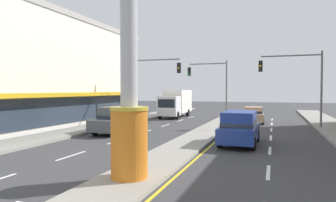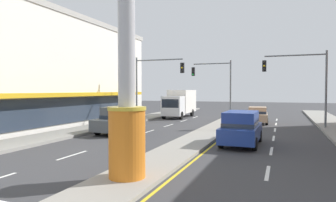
# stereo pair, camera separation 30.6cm
# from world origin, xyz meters

# --- Properties ---
(median_strip) EXTENTS (2.23, 52.00, 0.14)m
(median_strip) POSITION_xyz_m (0.00, 18.00, 0.07)
(median_strip) COLOR gray
(median_strip) RESTS_ON ground
(sidewalk_left) EXTENTS (2.83, 60.00, 0.18)m
(sidewalk_left) POSITION_xyz_m (-9.13, 16.00, 0.09)
(sidewalk_left) COLOR gray
(sidewalk_left) RESTS_ON ground
(lane_markings) EXTENTS (8.97, 52.00, 0.01)m
(lane_markings) POSITION_xyz_m (0.00, 16.65, 0.00)
(lane_markings) COLOR silver
(lane_markings) RESTS_ON ground
(district_sign) EXTENTS (7.84, 1.30, 8.33)m
(district_sign) POSITION_xyz_m (-0.00, 6.40, 4.41)
(district_sign) COLOR orange
(district_sign) RESTS_ON median_strip
(storefront_left) EXTENTS (8.56, 26.07, 9.44)m
(storefront_left) POSITION_xyz_m (-14.68, 17.79, 4.72)
(storefront_left) COLOR silver
(storefront_left) RESTS_ON ground
(traffic_light_left_side) EXTENTS (4.86, 0.46, 6.20)m
(traffic_light_left_side) POSITION_xyz_m (-6.35, 23.55, 4.25)
(traffic_light_left_side) COLOR slate
(traffic_light_left_side) RESTS_ON ground
(traffic_light_right_side) EXTENTS (4.86, 0.46, 6.20)m
(traffic_light_right_side) POSITION_xyz_m (6.35, 23.92, 4.25)
(traffic_light_right_side) COLOR slate
(traffic_light_right_side) RESTS_ON ground
(traffic_light_median_far) EXTENTS (4.20, 0.46, 6.20)m
(traffic_light_median_far) POSITION_xyz_m (-1.62, 29.24, 4.19)
(traffic_light_median_far) COLOR slate
(traffic_light_median_far) RESTS_ON ground
(sedan_far_right_lane) EXTENTS (2.02, 4.39, 1.53)m
(sedan_far_right_lane) POSITION_xyz_m (2.77, 27.00, 0.79)
(sedan_far_right_lane) COLOR tan
(sedan_far_right_lane) RESTS_ON ground
(suv_near_left_lane) EXTENTS (2.16, 4.70, 1.90)m
(suv_near_left_lane) POSITION_xyz_m (-6.06, 16.73, 0.98)
(suv_near_left_lane) COLOR #4C5156
(suv_near_left_lane) RESTS_ON ground
(box_truck_mid_left_lane) EXTENTS (2.37, 6.95, 3.12)m
(box_truck_mid_left_lane) POSITION_xyz_m (-6.11, 30.76, 1.69)
(box_truck_mid_left_lane) COLOR white
(box_truck_mid_left_lane) RESTS_ON ground
(suv_far_left_oncoming) EXTENTS (2.02, 4.63, 1.90)m
(suv_far_left_oncoming) POSITION_xyz_m (2.76, 14.77, 0.98)
(suv_far_left_oncoming) COLOR navy
(suv_far_left_oncoming) RESTS_ON ground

